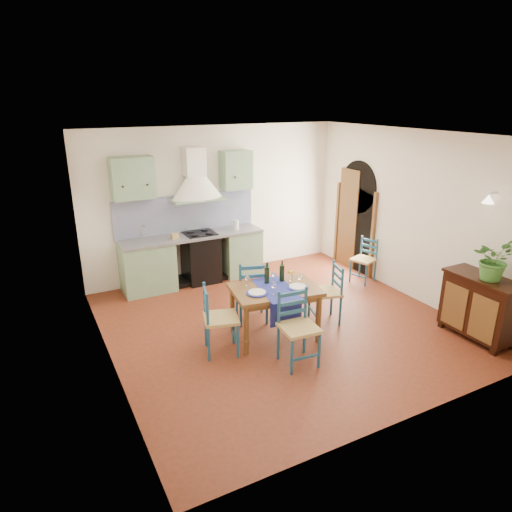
# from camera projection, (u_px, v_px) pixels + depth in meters

# --- Properties ---
(floor) EXTENTS (5.00, 5.00, 0.00)m
(floor) POSITION_uv_depth(u_px,v_px,m) (281.00, 324.00, 6.96)
(floor) COLOR #4E2110
(floor) RESTS_ON ground
(back_wall) EXTENTS (5.00, 0.96, 2.80)m
(back_wall) POSITION_uv_depth(u_px,v_px,m) (197.00, 226.00, 8.33)
(back_wall) COLOR silver
(back_wall) RESTS_ON ground
(right_wall) EXTENTS (0.26, 5.00, 2.80)m
(right_wall) POSITION_uv_depth(u_px,v_px,m) (400.00, 216.00, 7.83)
(right_wall) COLOR silver
(right_wall) RESTS_ON ground
(left_wall) EXTENTS (0.04, 5.00, 2.80)m
(left_wall) POSITION_uv_depth(u_px,v_px,m) (102.00, 264.00, 5.41)
(left_wall) COLOR silver
(left_wall) RESTS_ON ground
(ceiling) EXTENTS (5.00, 5.00, 0.01)m
(ceiling) POSITION_uv_depth(u_px,v_px,m) (285.00, 134.00, 6.03)
(ceiling) COLOR silver
(ceiling) RESTS_ON back_wall
(dining_table) EXTENTS (1.30, 1.01, 1.08)m
(dining_table) POSITION_uv_depth(u_px,v_px,m) (275.00, 294.00, 6.37)
(dining_table) COLOR brown
(dining_table) RESTS_ON ground
(chair_near) EXTENTS (0.49, 0.49, 0.97)m
(chair_near) POSITION_uv_depth(u_px,v_px,m) (298.00, 327.00, 5.80)
(chair_near) COLOR navy
(chair_near) RESTS_ON ground
(chair_far) EXTENTS (0.58, 0.58, 1.00)m
(chair_far) POSITION_uv_depth(u_px,v_px,m) (252.00, 290.00, 6.90)
(chair_far) COLOR navy
(chair_far) RESTS_ON ground
(chair_left) EXTENTS (0.55, 0.55, 0.96)m
(chair_left) POSITION_uv_depth(u_px,v_px,m) (218.00, 319.00, 6.03)
(chair_left) COLOR navy
(chair_left) RESTS_ON ground
(chair_right) EXTENTS (0.53, 0.53, 0.92)m
(chair_right) POSITION_uv_depth(u_px,v_px,m) (327.00, 292.00, 6.90)
(chair_right) COLOR navy
(chair_right) RESTS_ON ground
(chair_spare) EXTENTS (0.49, 0.49, 0.82)m
(chair_spare) POSITION_uv_depth(u_px,v_px,m) (364.00, 260.00, 8.44)
(chair_spare) COLOR navy
(chair_spare) RESTS_ON ground
(sideboard) EXTENTS (0.50, 1.05, 0.94)m
(sideboard) POSITION_uv_depth(u_px,v_px,m) (480.00, 305.00, 6.41)
(sideboard) COLOR black
(sideboard) RESTS_ON ground
(potted_plant) EXTENTS (0.63, 0.58, 0.59)m
(potted_plant) POSITION_uv_depth(u_px,v_px,m) (493.00, 259.00, 6.09)
(potted_plant) COLOR #38742C
(potted_plant) RESTS_ON sideboard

